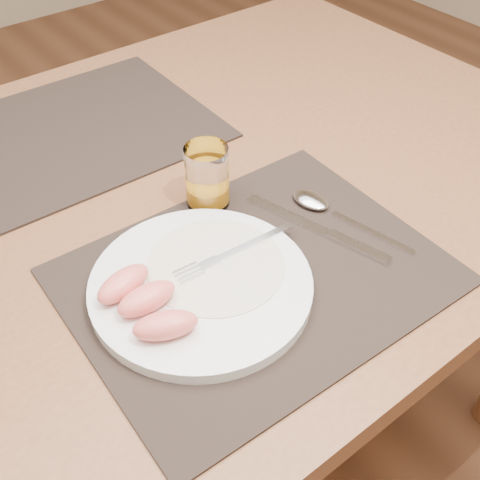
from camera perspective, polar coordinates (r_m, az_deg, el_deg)
name	(u,v)px	position (r m, az deg, el deg)	size (l,w,h in m)	color
ground	(186,449)	(1.47, -5.13, -19.14)	(5.00, 5.00, 0.00)	brown
table	(160,236)	(0.94, -7.60, 0.38)	(1.40, 0.90, 0.75)	brown
placemat_near	(256,275)	(0.75, 1.53, -3.38)	(0.45, 0.35, 0.00)	black
placemat_far	(70,133)	(1.04, -15.82, 9.72)	(0.45, 0.35, 0.00)	black
plate	(201,286)	(0.73, -3.72, -4.33)	(0.27, 0.27, 0.02)	white
plate_dressing	(216,265)	(0.74, -2.30, -2.38)	(0.17, 0.17, 0.00)	white
fork	(226,256)	(0.75, -1.31, -1.49)	(0.18, 0.03, 0.00)	silver
knife	(328,233)	(0.81, 8.34, 0.64)	(0.07, 0.22, 0.01)	silver
spoon	(320,204)	(0.85, 7.56, 3.36)	(0.06, 0.19, 0.01)	silver
juice_glass	(207,179)	(0.83, -3.12, 5.78)	(0.06, 0.06, 0.09)	white
grapefruit_wedges	(145,302)	(0.69, -9.03, -5.83)	(0.09, 0.14, 0.03)	#F37263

